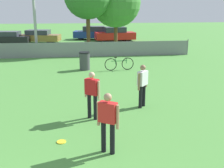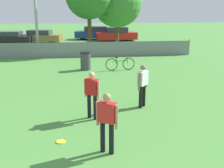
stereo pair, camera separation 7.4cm
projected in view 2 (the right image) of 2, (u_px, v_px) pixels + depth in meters
The scene contains 12 objects.
fence_backline at pixel (70, 50), 20.82m from camera, with size 18.47×0.07×1.21m.
tree_far_right at pixel (117, 2), 24.01m from camera, with size 4.26×4.26×6.11m.
player_thrower_red at pixel (107, 119), 7.08m from camera, with size 0.53×0.43×1.63m.
player_receiver_white at pixel (143, 83), 10.39m from camera, with size 0.47×0.49×1.63m.
player_defender_red at pixel (92, 92), 9.30m from camera, with size 0.50×0.46×1.63m.
frisbee_disc at pixel (61, 142), 7.90m from camera, with size 0.27×0.27×0.03m.
bicycle_sideline at pixel (120, 64), 16.62m from camera, with size 1.76×0.44×0.78m.
trash_bin at pixel (86, 61), 16.67m from camera, with size 0.64×0.64×1.08m.
parked_car_dark at pixel (10, 38), 28.01m from camera, with size 4.51×2.21×1.26m.
parked_car_tan at pixel (40, 36), 28.83m from camera, with size 4.63×2.44×1.32m.
parked_car_blue at pixel (96, 33), 31.78m from camera, with size 4.76×2.46×1.48m.
parked_car_red at pixel (116, 34), 30.31m from camera, with size 4.43×2.09×1.50m.
Camera 2 is at (0.76, -2.97, 3.70)m, focal length 45.00 mm.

